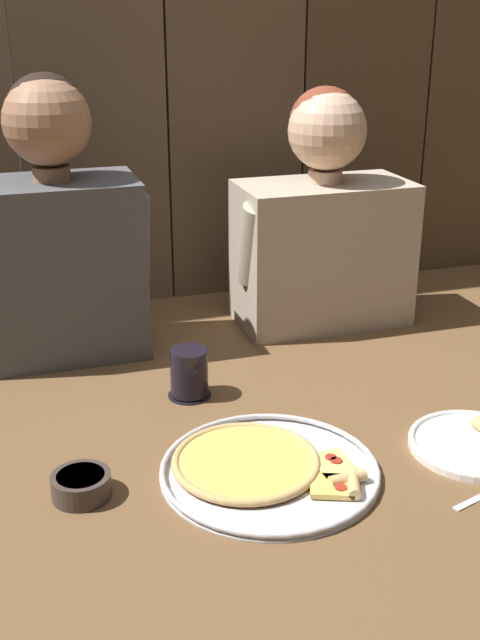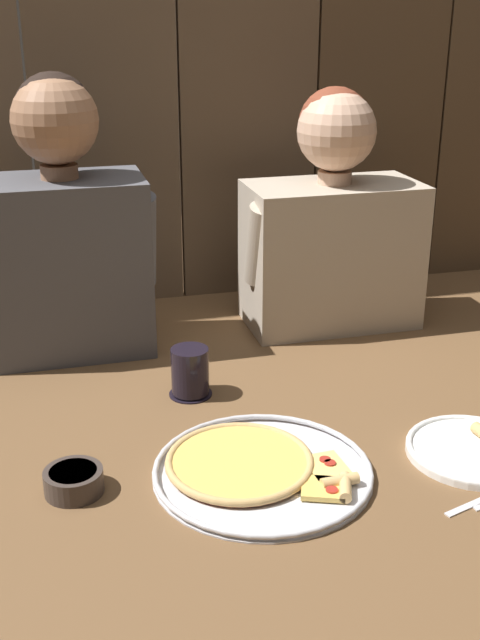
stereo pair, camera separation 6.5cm
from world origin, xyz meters
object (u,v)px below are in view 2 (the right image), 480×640
at_px(pizza_tray, 256,467).
at_px(dinner_plate, 473,450).
at_px(diner_right, 333,224).
at_px(diner_left, 64,230).
at_px(dipping_bowl, 74,480).
at_px(drinking_glass, 190,372).

height_order(pizza_tray, dinner_plate, dinner_plate).
distance_m(pizza_tray, diner_right, 0.76).
relative_size(pizza_tray, dinner_plate, 1.59).
relative_size(dinner_plate, diner_left, 0.38).
xyz_separation_m(dipping_bowl, diner_left, (0.04, 0.59, 0.26)).
distance_m(pizza_tray, dipping_bowl, 0.30).
height_order(diner_left, diner_right, diner_left).
bearing_deg(pizza_tray, diner_left, 113.31).
xyz_separation_m(pizza_tray, diner_left, (-0.27, 0.62, 0.27)).
bearing_deg(dinner_plate, dipping_bowl, 174.69).
xyz_separation_m(dinner_plate, diner_right, (-0.02, 0.66, 0.24)).
xyz_separation_m(diner_left, diner_right, (0.63, 0.00, -0.03)).
bearing_deg(diner_right, dipping_bowl, -138.39).
xyz_separation_m(drinking_glass, dipping_bowl, (-0.25, -0.29, -0.03)).
bearing_deg(pizza_tray, drinking_glass, 99.21).
bearing_deg(drinking_glass, pizza_tray, -80.79).
distance_m(dinner_plate, dipping_bowl, 0.69).
bearing_deg(dipping_bowl, dinner_plate, -5.31).
distance_m(diner_left, diner_right, 0.63).
relative_size(dinner_plate, drinking_glass, 2.31).
height_order(pizza_tray, dipping_bowl, dipping_bowl).
relative_size(diner_left, diner_right, 1.08).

